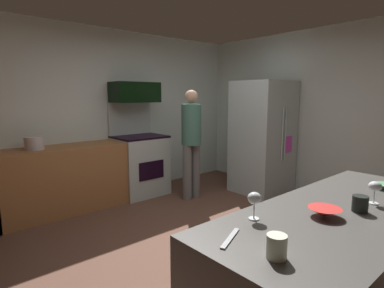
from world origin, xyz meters
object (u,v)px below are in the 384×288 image
wine_glass_mid (254,199)px  wine_glass_far (375,187)px  mug_coffee (277,247)px  mug_tea (360,204)px  mixing_bowl_small (324,212)px  stock_pot (34,143)px  oven_range (140,163)px  person_cook (191,139)px  refrigerator (263,137)px  microwave (135,92)px

wine_glass_mid → wine_glass_far: 0.85m
mug_coffee → mug_tea: (0.83, -0.02, -0.00)m
mixing_bowl_small → stock_pot: bearing=100.5°
stock_pot → oven_range: bearing=-0.3°
mixing_bowl_small → mug_tea: size_ratio=1.92×
wine_glass_far → mug_coffee: (-1.04, 0.02, -0.06)m
mixing_bowl_small → wine_glass_mid: size_ratio=1.19×
mug_coffee → mug_tea: bearing=-1.2°
person_cook → stock_pot: size_ratio=7.22×
refrigerator → person_cook: size_ratio=1.09×
oven_range → mug_coffee: (-1.49, -3.54, 0.44)m
oven_range → mug_tea: (-0.66, -3.56, 0.44)m
person_cook → mixing_bowl_small: person_cook is taller
mixing_bowl_small → stock_pot: (-0.64, 3.46, 0.06)m
wine_glass_far → mug_tea: (-0.21, 0.00, -0.06)m
mixing_bowl_small → wine_glass_mid: bearing=144.4°
mixing_bowl_small → stock_pot: size_ratio=0.80×
oven_range → refrigerator: 2.05m
wine_glass_mid → mug_tea: size_ratio=1.61×
oven_range → wine_glass_mid: size_ratio=9.47×
mug_tea → stock_pot: bearing=103.8°
mixing_bowl_small → mug_tea: bearing=-23.6°
microwave → wine_glass_mid: 3.58m
person_cook → wine_glass_mid: size_ratio=10.69×
refrigerator → wine_glass_far: bearing=-131.1°
refrigerator → stock_pot: bearing=159.3°
refrigerator → stock_pot: size_ratio=7.86×
oven_range → wine_glass_far: size_ratio=10.08×
microwave → stock_pot: (-1.53, -0.08, -0.65)m
oven_range → refrigerator: bearing=-36.1°
refrigerator → wine_glass_mid: (-2.85, -2.03, 0.11)m
mixing_bowl_small → wine_glass_far: size_ratio=1.27×
mixing_bowl_small → mug_tea: mug_tea is taller
mug_coffee → mixing_bowl_small: bearing=7.9°
oven_range → stock_pot: size_ratio=6.40×
microwave → mug_tea: bearing=-100.2°
microwave → stock_pot: size_ratio=3.21×
refrigerator → mug_coffee: (-3.11, -2.35, 0.05)m
wine_glass_mid → person_cook: bearing=55.7°
oven_range → mixing_bowl_small: oven_range is taller
refrigerator → stock_pot: 3.37m
oven_range → wine_glass_mid: (-1.22, -3.22, 0.50)m
mug_tea → mug_coffee: bearing=178.8°
microwave → mixing_bowl_small: bearing=-104.1°
oven_range → stock_pot: (-1.53, 0.01, 0.47)m
refrigerator → mug_coffee: refrigerator is taller
wine_glass_far → microwave: bearing=83.0°
mixing_bowl_small → mug_tea: (0.23, -0.10, 0.02)m
person_cook → stock_pot: (-2.02, 0.72, 0.05)m
oven_range → microwave: (0.00, 0.09, 1.12)m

